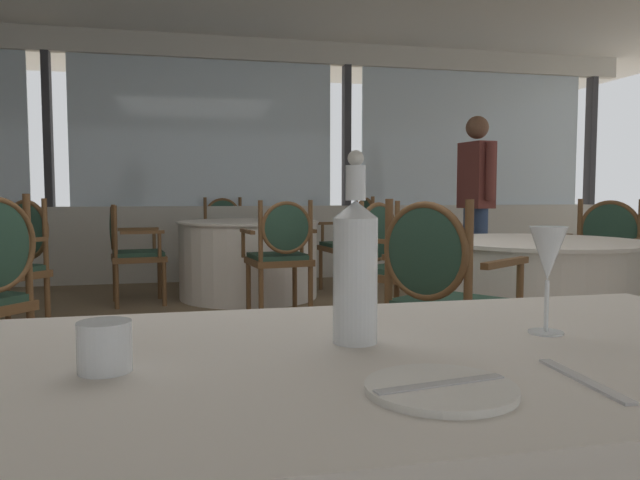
{
  "coord_description": "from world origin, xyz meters",
  "views": [
    {
      "loc": [
        -0.28,
        -2.89,
        0.99
      ],
      "look_at": [
        -0.02,
        -1.74,
        0.9
      ],
      "focal_mm": 34.32,
      "sensor_mm": 36.0,
      "label": 1
    }
  ],
  "objects_px": {
    "dining_chair_0_2": "(225,232)",
    "dining_chair_0_3": "(129,246)",
    "dining_chair_0_1": "(354,236)",
    "water_bottle": "(355,266)",
    "water_tumbler": "(105,347)",
    "wine_glass": "(548,257)",
    "dining_chair_0_0": "(282,249)",
    "dining_chair_2_2": "(441,289)",
    "dining_chair_2_0": "(602,257)",
    "dining_chair_2_1": "(393,258)",
    "dining_chair_3_0": "(12,256)",
    "diner_person_0": "(476,193)",
    "side_plate": "(441,388)"
  },
  "relations": [
    {
      "from": "water_tumbler",
      "to": "dining_chair_0_2",
      "type": "relative_size",
      "value": 0.08
    },
    {
      "from": "dining_chair_2_2",
      "to": "diner_person_0",
      "type": "relative_size",
      "value": 0.56
    },
    {
      "from": "diner_person_0",
      "to": "dining_chair_0_1",
      "type": "bearing_deg",
      "value": 146.57
    },
    {
      "from": "dining_chair_2_2",
      "to": "dining_chair_3_0",
      "type": "xyz_separation_m",
      "value": [
        -2.25,
        2.08,
        -0.01
      ]
    },
    {
      "from": "dining_chair_2_1",
      "to": "diner_person_0",
      "type": "relative_size",
      "value": 0.54
    },
    {
      "from": "dining_chair_2_0",
      "to": "dining_chair_0_3",
      "type": "bearing_deg",
      "value": -66.2
    },
    {
      "from": "dining_chair_0_1",
      "to": "dining_chair_0_3",
      "type": "distance_m",
      "value": 2.19
    },
    {
      "from": "side_plate",
      "to": "dining_chair_2_2",
      "type": "xyz_separation_m",
      "value": [
        0.78,
        1.75,
        -0.16
      ]
    },
    {
      "from": "dining_chair_2_0",
      "to": "diner_person_0",
      "type": "height_order",
      "value": "diner_person_0"
    },
    {
      "from": "dining_chair_0_2",
      "to": "dining_chair_2_1",
      "type": "xyz_separation_m",
      "value": [
        0.91,
        -3.02,
        -0.0
      ]
    },
    {
      "from": "dining_chair_0_1",
      "to": "dining_chair_2_0",
      "type": "xyz_separation_m",
      "value": [
        1.08,
        -2.36,
        0.0
      ]
    },
    {
      "from": "wine_glass",
      "to": "water_tumbler",
      "type": "distance_m",
      "value": 0.78
    },
    {
      "from": "dining_chair_0_1",
      "to": "water_bottle",
      "type": "bearing_deg",
      "value": 66.43
    },
    {
      "from": "water_tumbler",
      "to": "dining_chair_0_1",
      "type": "xyz_separation_m",
      "value": [
        1.82,
        5.04,
        -0.21
      ]
    },
    {
      "from": "dining_chair_2_2",
      "to": "dining_chair_2_1",
      "type": "bearing_deg",
      "value": 44.93
    },
    {
      "from": "wine_glass",
      "to": "dining_chair_0_3",
      "type": "bearing_deg",
      "value": 103.46
    },
    {
      "from": "dining_chair_0_0",
      "to": "dining_chair_0_1",
      "type": "xyz_separation_m",
      "value": [
        0.95,
        1.23,
        0.0
      ]
    },
    {
      "from": "dining_chair_2_0",
      "to": "dining_chair_3_0",
      "type": "bearing_deg",
      "value": -47.34
    },
    {
      "from": "water_bottle",
      "to": "dining_chair_0_0",
      "type": "bearing_deg",
      "value": 82.75
    },
    {
      "from": "wine_glass",
      "to": "dining_chair_2_0",
      "type": "xyz_separation_m",
      "value": [
        2.13,
        2.61,
        -0.31
      ]
    },
    {
      "from": "dining_chair_0_1",
      "to": "dining_chair_0_3",
      "type": "bearing_deg",
      "value": -0.0
    },
    {
      "from": "dining_chair_2_0",
      "to": "diner_person_0",
      "type": "xyz_separation_m",
      "value": [
        0.0,
        1.86,
        0.43
      ]
    },
    {
      "from": "dining_chair_2_2",
      "to": "diner_person_0",
      "type": "xyz_separation_m",
      "value": [
        1.69,
        2.98,
        0.42
      ]
    },
    {
      "from": "dining_chair_2_0",
      "to": "dining_chair_0_2",
      "type": "bearing_deg",
      "value": -88.7
    },
    {
      "from": "water_tumbler",
      "to": "dining_chair_0_1",
      "type": "distance_m",
      "value": 5.36
    },
    {
      "from": "dining_chair_0_1",
      "to": "dining_chair_0_2",
      "type": "distance_m",
      "value": 1.55
    },
    {
      "from": "dining_chair_2_1",
      "to": "diner_person_0",
      "type": "xyz_separation_m",
      "value": [
        1.41,
        1.58,
        0.44
      ]
    },
    {
      "from": "dining_chair_2_1",
      "to": "water_bottle",
      "type": "bearing_deg",
      "value": -54.66
    },
    {
      "from": "water_bottle",
      "to": "dining_chair_0_3",
      "type": "height_order",
      "value": "water_bottle"
    },
    {
      "from": "water_bottle",
      "to": "water_tumbler",
      "type": "height_order",
      "value": "water_bottle"
    },
    {
      "from": "dining_chair_0_1",
      "to": "dining_chair_0_3",
      "type": "xyz_separation_m",
      "value": [
        -2.17,
        -0.29,
        -0.04
      ]
    },
    {
      "from": "side_plate",
      "to": "dining_chair_2_2",
      "type": "bearing_deg",
      "value": 65.97
    },
    {
      "from": "dining_chair_0_2",
      "to": "dining_chair_0_3",
      "type": "height_order",
      "value": "dining_chair_0_2"
    },
    {
      "from": "water_tumbler",
      "to": "dining_chair_3_0",
      "type": "xyz_separation_m",
      "value": [
        -1.03,
        3.63,
        -0.21
      ]
    },
    {
      "from": "side_plate",
      "to": "dining_chair_2_2",
      "type": "distance_m",
      "value": 1.93
    },
    {
      "from": "dining_chair_0_3",
      "to": "side_plate",
      "type": "bearing_deg",
      "value": -88.51
    },
    {
      "from": "dining_chair_3_0",
      "to": "side_plate",
      "type": "bearing_deg",
      "value": 58.38
    },
    {
      "from": "dining_chair_0_3",
      "to": "dining_chair_2_1",
      "type": "xyz_separation_m",
      "value": [
        1.85,
        -1.79,
        0.04
      ]
    },
    {
      "from": "water_tumbler",
      "to": "dining_chair_0_3",
      "type": "distance_m",
      "value": 4.77
    },
    {
      "from": "water_tumbler",
      "to": "wine_glass",
      "type": "bearing_deg",
      "value": 5.58
    },
    {
      "from": "water_tumbler",
      "to": "dining_chair_2_1",
      "type": "distance_m",
      "value": 3.33
    },
    {
      "from": "dining_chair_0_2",
      "to": "dining_chair_2_0",
      "type": "distance_m",
      "value": 4.03
    },
    {
      "from": "dining_chair_0_0",
      "to": "dining_chair_2_2",
      "type": "xyz_separation_m",
      "value": [
        0.34,
        -2.25,
        0.01
      ]
    },
    {
      "from": "water_bottle",
      "to": "dining_chair_0_2",
      "type": "distance_m",
      "value": 5.9
    },
    {
      "from": "water_bottle",
      "to": "dining_chair_0_2",
      "type": "relative_size",
      "value": 0.35
    },
    {
      "from": "water_bottle",
      "to": "dining_chair_0_0",
      "type": "relative_size",
      "value": 0.35
    },
    {
      "from": "water_tumbler",
      "to": "dining_chair_0_3",
      "type": "height_order",
      "value": "dining_chair_0_3"
    },
    {
      "from": "dining_chair_0_2",
      "to": "diner_person_0",
      "type": "relative_size",
      "value": 0.55
    },
    {
      "from": "side_plate",
      "to": "dining_chair_0_3",
      "type": "distance_m",
      "value": 5.01
    },
    {
      "from": "dining_chair_3_0",
      "to": "diner_person_0",
      "type": "bearing_deg",
      "value": 140.28
    }
  ]
}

